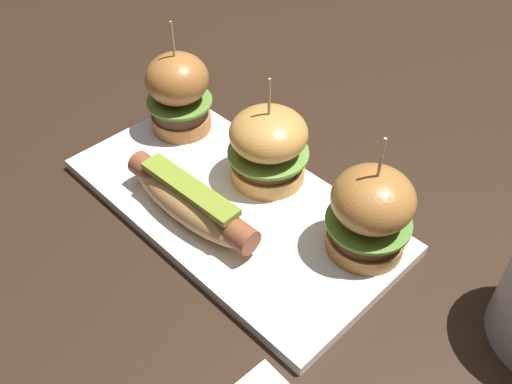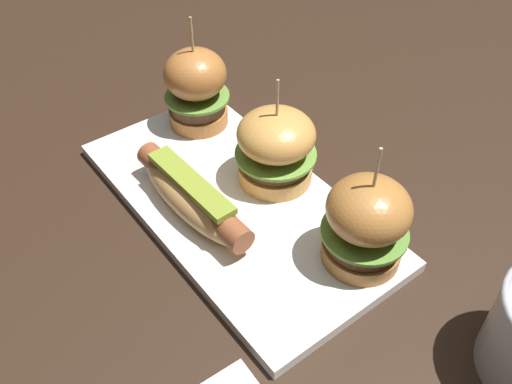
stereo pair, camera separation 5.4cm
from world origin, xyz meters
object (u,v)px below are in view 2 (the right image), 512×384
slider_center (275,147)px  platter_main (235,202)px  slider_left (196,88)px  slider_right (366,223)px  hot_dog (192,196)px

slider_center → platter_main: bearing=-89.1°
slider_left → slider_center: (0.15, 0.01, -0.01)m
slider_right → hot_dog: bearing=-147.6°
slider_left → slider_center: 0.15m
platter_main → slider_right: (0.15, 0.05, 0.06)m
slider_center → slider_right: 0.15m
hot_dog → slider_right: slider_right is taller
hot_dog → slider_right: bearing=32.4°
slider_left → slider_right: 0.30m
platter_main → slider_right: 0.17m
slider_center → slider_right: (0.15, -0.01, 0.00)m
platter_main → hot_dog: hot_dog is taller
platter_main → slider_left: 0.17m
slider_left → hot_dog: bearing=-35.3°
slider_left → slider_center: bearing=4.2°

